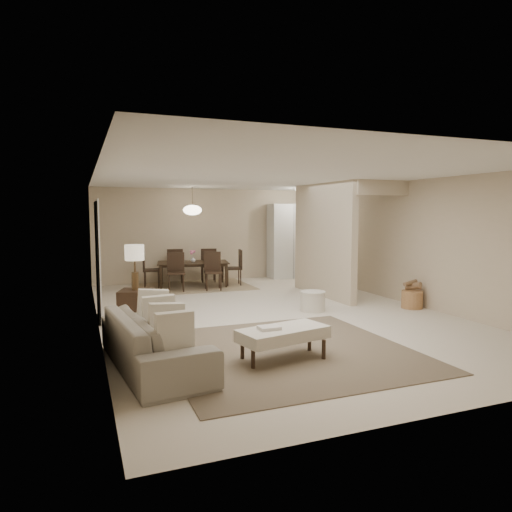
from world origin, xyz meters
name	(u,v)px	position (x,y,z in m)	size (l,w,h in m)	color
floor	(270,313)	(0.00, 0.00, 0.00)	(9.00, 9.00, 0.00)	beige
ceiling	(271,177)	(0.00, 0.00, 2.50)	(9.00, 9.00, 0.00)	white
back_wall	(206,235)	(0.00, 4.50, 1.25)	(6.00, 6.00, 0.00)	#C6B596
left_wall	(97,251)	(-3.00, 0.00, 1.25)	(9.00, 9.00, 0.00)	#C6B596
right_wall	(405,242)	(3.00, 0.00, 1.25)	(9.00, 9.00, 0.00)	#C6B596
partition	(323,240)	(1.80, 1.25, 1.25)	(0.15, 2.50, 2.50)	#C6B596
doorway	(98,261)	(-2.97, 0.60, 1.02)	(0.04, 0.90, 2.04)	black
pantry_cabinet	(290,241)	(2.35, 4.15, 1.05)	(1.20, 0.55, 2.10)	silver
flush_light	(304,190)	(2.30, 3.20, 2.46)	(0.44, 0.44, 0.05)	white
living_rug	(287,351)	(-0.70, -2.22, 0.01)	(3.20, 3.20, 0.01)	brown
sofa	(154,341)	(-2.45, -2.22, 0.32)	(0.86, 2.21, 0.64)	gray
ottoman_bench	(283,334)	(-0.90, -2.52, 0.33)	(1.23, 0.76, 0.41)	beige
side_table	(136,306)	(-2.40, 0.15, 0.28)	(0.51, 0.51, 0.56)	black
table_lamp	(135,257)	(-2.40, 0.15, 1.12)	(0.32, 0.32, 0.76)	#4B3720
round_pouf	(313,301)	(0.83, -0.10, 0.19)	(0.48, 0.48, 0.37)	beige
wicker_basket	(412,299)	(2.75, -0.57, 0.17)	(0.40, 0.40, 0.34)	#92633A
dining_rug	(193,286)	(-0.61, 3.56, 0.01)	(2.80, 2.10, 0.01)	#8D7657
dining_table	(193,274)	(-0.61, 3.56, 0.31)	(1.75, 0.98, 0.62)	black
dining_chairs	(193,268)	(-0.61, 3.56, 0.46)	(2.48, 1.97, 0.91)	black
vase	(193,260)	(-0.61, 3.56, 0.68)	(0.13, 0.13, 0.13)	white
yellow_mat	(330,285)	(2.70, 2.44, 0.01)	(0.95, 0.58, 0.01)	yellow
pendant_light	(192,210)	(-0.61, 3.56, 1.92)	(0.46, 0.46, 0.71)	#4B3720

